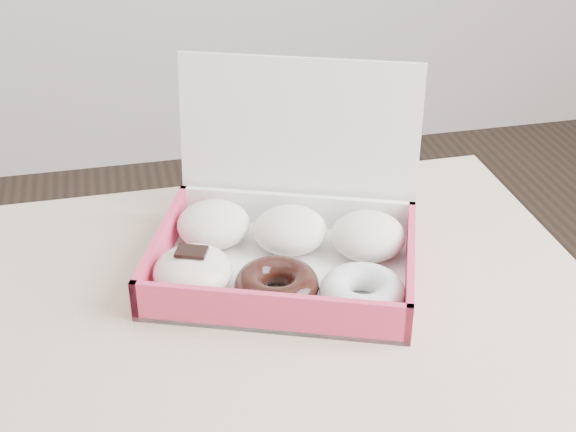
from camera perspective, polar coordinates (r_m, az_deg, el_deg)
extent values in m
cube|color=tan|center=(0.86, -14.14, -12.73)|extent=(1.20, 0.80, 0.04)
cylinder|color=tan|center=(1.45, 10.27, -10.93)|extent=(0.05, 0.05, 0.71)
cube|color=white|center=(0.97, -0.31, -4.09)|extent=(0.37, 0.32, 0.01)
cube|color=#DD3559|center=(0.87, -1.37, -6.90)|extent=(0.29, 0.12, 0.05)
cube|color=white|center=(1.05, 0.55, 0.28)|extent=(0.29, 0.12, 0.05)
cube|color=#DD3559|center=(0.99, -8.95, -2.26)|extent=(0.09, 0.21, 0.05)
cube|color=#DD3559|center=(0.95, 8.66, -3.65)|extent=(0.09, 0.21, 0.05)
cube|color=white|center=(1.03, 0.75, 5.10)|extent=(0.30, 0.14, 0.22)
ellipsoid|color=white|center=(1.02, -5.32, -0.59)|extent=(0.12, 0.12, 0.05)
ellipsoid|color=white|center=(1.00, 0.13, -1.00)|extent=(0.12, 0.12, 0.05)
ellipsoid|color=white|center=(0.99, 5.71, -1.41)|extent=(0.12, 0.12, 0.05)
ellipsoid|color=beige|center=(0.93, -6.77, -3.96)|extent=(0.12, 0.12, 0.05)
cube|color=black|center=(0.91, -6.88, -2.52)|extent=(0.04, 0.04, 0.00)
torus|color=black|center=(0.92, -0.81, -4.94)|extent=(0.13, 0.13, 0.03)
torus|color=white|center=(0.91, 5.30, -5.43)|extent=(0.13, 0.13, 0.03)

